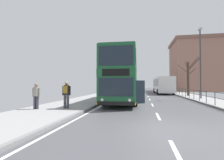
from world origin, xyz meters
TOP-DOWN VIEW (x-y plane):
  - ground at (-0.72, -0.00)m, footprint 15.80×140.00m
  - double_decker_bus_main at (-2.62, 9.19)m, footprint 3.45×10.53m
  - background_bus_far_lane at (2.85, 24.36)m, footprint 2.81×10.18m
  - pedestrian_railing_far_kerb at (4.45, 17.69)m, footprint 0.05×31.70m
  - pedestrian_with_backpack at (-5.61, 3.44)m, footprint 0.55×0.57m
  - pedestrian_companion at (-7.34, 2.86)m, footprint 0.54×0.35m
  - street_lamp_far_side at (5.47, 12.91)m, footprint 0.28×0.60m
  - bare_tree_far_00 at (5.45, 17.51)m, footprint 2.83×1.39m
  - background_building_00 at (13.47, 36.16)m, footprint 14.06×10.84m

SIDE VIEW (x-z plane):
  - ground at x=-0.72m, z-range -0.06..0.14m
  - pedestrian_railing_far_kerb at x=4.45m, z-range 0.31..1.31m
  - pedestrian_companion at x=-7.34m, z-range 0.24..1.85m
  - pedestrian_with_backpack at x=-5.61m, z-range 0.29..2.02m
  - background_bus_far_lane at x=2.85m, z-range 0.15..3.05m
  - double_decker_bus_main at x=-2.62m, z-range 0.10..4.58m
  - bare_tree_far_00 at x=5.45m, z-range 0.06..5.41m
  - street_lamp_far_side at x=5.47m, z-range 0.75..8.45m
  - background_building_00 at x=13.47m, z-range 0.03..12.28m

